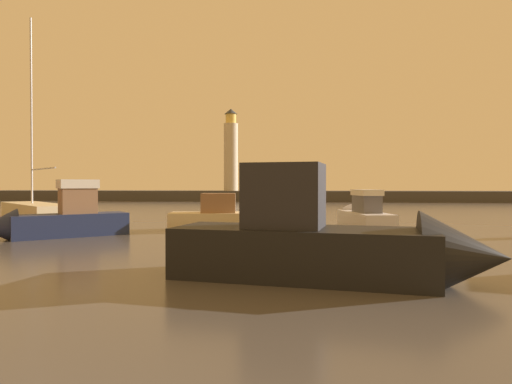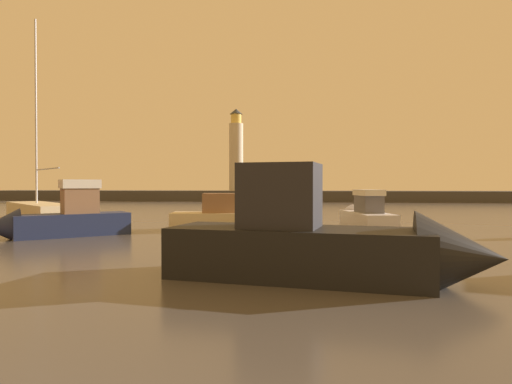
{
  "view_description": "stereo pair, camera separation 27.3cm",
  "coord_description": "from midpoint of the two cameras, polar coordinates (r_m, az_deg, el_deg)",
  "views": [
    {
      "loc": [
        2.94,
        -1.46,
        2.25
      ],
      "look_at": [
        0.97,
        15.56,
        1.97
      ],
      "focal_mm": 31.52,
      "sensor_mm": 36.0,
      "label": 1
    },
    {
      "loc": [
        3.21,
        -1.43,
        2.25
      ],
      "look_at": [
        0.97,
        15.56,
        1.97
      ],
      "focal_mm": 31.52,
      "sensor_mm": 36.0,
      "label": 2
    }
  ],
  "objects": [
    {
      "name": "ground_plane",
      "position": [
        32.11,
        1.1,
        -3.1
      ],
      "size": [
        220.0,
        220.0,
        0.0
      ],
      "primitive_type": "plane",
      "color": "#4C4742"
    },
    {
      "name": "breakwater",
      "position": [
        62.42,
        3.78,
        -0.5
      ],
      "size": [
        87.18,
        5.88,
        1.42
      ],
      "primitive_type": "cube",
      "color": "#423F3D",
      "rests_on": "ground_plane"
    },
    {
      "name": "lighthouse",
      "position": [
        63.44,
        -3.33,
        5.1
      ],
      "size": [
        1.97,
        1.97,
        11.52
      ],
      "color": "beige",
      "rests_on": "breakwater"
    },
    {
      "name": "motorboat_1",
      "position": [
        23.31,
        12.83,
        -3.04
      ],
      "size": [
        2.59,
        5.91,
        2.24
      ],
      "color": "silver",
      "rests_on": "ground_plane"
    },
    {
      "name": "motorboat_2",
      "position": [
        10.76,
        10.03,
        -6.62
      ],
      "size": [
        7.83,
        3.21,
        3.1
      ],
      "color": "black",
      "rests_on": "ground_plane"
    },
    {
      "name": "motorboat_3",
      "position": [
        22.37,
        -1.76,
        -3.39
      ],
      "size": [
        6.9,
        2.79,
        2.23
      ],
      "color": "beige",
      "rests_on": "ground_plane"
    },
    {
      "name": "motorboat_5",
      "position": [
        21.21,
        -24.42,
        -3.23
      ],
      "size": [
        5.37,
        4.95,
        2.68
      ],
      "color": "#1E284C",
      "rests_on": "ground_plane"
    },
    {
      "name": "sailboat_moored",
      "position": [
        31.02,
        -26.37,
        -2.22
      ],
      "size": [
        7.97,
        7.65,
        12.78
      ],
      "color": "beige",
      "rests_on": "ground_plane"
    }
  ]
}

